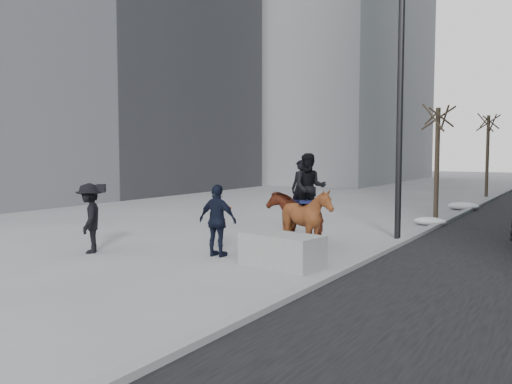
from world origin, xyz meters
The scene contains 12 objects.
ground centered at (0.00, 0.00, 0.00)m, with size 120.00×120.00×0.00m, color gray.
curb centered at (3.00, 10.00, 0.06)m, with size 0.25×90.00×0.12m, color gray.
building_left centered at (-19.00, 10.00, 10.00)m, with size 12.00×26.00×20.00m, color #595960.
planter centered at (1.60, -0.30, 0.36)m, with size 1.82×0.91×0.73m, color gray.
tree_near centered at (2.40, 10.31, 2.32)m, with size 1.20×1.20×4.64m, color #392E22, non-canonical shape.
tree_far centered at (2.40, 21.93, 2.52)m, with size 1.20×1.20×5.04m, color #3A3122, non-canonical shape.
mounted_left centered at (0.59, 2.45, 0.86)m, with size 1.13×1.91×2.32m.
mounted_right centered at (1.36, 1.44, 1.01)m, with size 1.82×1.90×2.50m.
feeder centered at (-0.28, -0.10, 0.88)m, with size 1.05×0.88×1.75m.
camera_crew centered at (-3.30, -1.40, 0.89)m, with size 1.23×1.29×1.75m.
lamppost centered at (2.60, 4.90, 4.99)m, with size 0.25×0.80×9.09m.
snow_piles centered at (2.70, 11.91, 0.16)m, with size 1.32×6.51×0.33m.
Camera 1 is at (7.35, -10.67, 2.56)m, focal length 38.00 mm.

